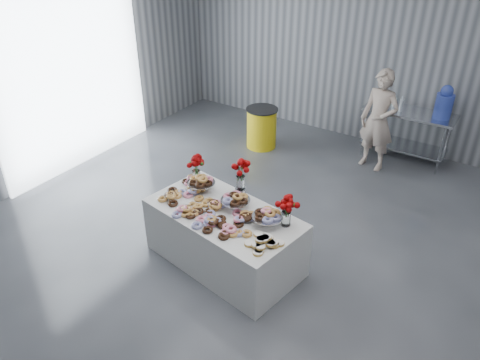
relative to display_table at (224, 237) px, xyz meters
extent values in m
plane|color=#33353A|center=(0.34, -0.11, -0.38)|extent=(9.00, 9.00, 0.00)
cube|color=gray|center=(0.34, 4.39, 1.62)|extent=(8.00, 0.04, 4.00)
cube|color=gray|center=(-3.66, -0.11, 1.62)|extent=(0.04, 9.00, 4.00)
cube|color=white|center=(-3.60, 0.89, 1.12)|extent=(0.05, 3.00, 3.00)
cube|color=white|center=(0.00, 0.00, 0.00)|extent=(2.04, 1.30, 0.75)
cube|color=silver|center=(1.07, 3.99, 0.51)|extent=(1.50, 0.60, 0.04)
cube|color=silver|center=(1.07, 3.99, -0.12)|extent=(1.40, 0.55, 0.03)
cylinder|color=silver|center=(0.42, 3.74, 0.05)|extent=(0.04, 0.04, 0.86)
cylinder|color=silver|center=(1.72, 3.74, 0.05)|extent=(0.04, 0.04, 0.86)
cylinder|color=silver|center=(0.42, 4.24, 0.05)|extent=(0.04, 0.04, 0.86)
cylinder|color=silver|center=(1.72, 4.24, 0.05)|extent=(0.04, 0.04, 0.86)
cylinder|color=silver|center=(-0.52, 0.24, 0.44)|extent=(0.06, 0.06, 0.12)
cylinder|color=silver|center=(-0.52, 0.24, 0.50)|extent=(0.36, 0.36, 0.01)
cylinder|color=silver|center=(0.07, 0.14, 0.44)|extent=(0.06, 0.06, 0.12)
cylinder|color=silver|center=(0.07, 0.14, 0.50)|extent=(0.36, 0.36, 0.01)
cylinder|color=silver|center=(0.57, 0.06, 0.44)|extent=(0.06, 0.06, 0.12)
cylinder|color=silver|center=(0.57, 0.06, 0.50)|extent=(0.36, 0.36, 0.01)
cylinder|color=white|center=(-0.70, 0.37, 0.46)|extent=(0.11, 0.11, 0.18)
cylinder|color=#1E5919|center=(-0.70, 0.37, 0.59)|extent=(0.04, 0.04, 0.18)
cylinder|color=white|center=(0.74, 0.18, 0.46)|extent=(0.11, 0.11, 0.18)
cylinder|color=#1E5919|center=(0.74, 0.18, 0.59)|extent=(0.04, 0.04, 0.18)
cylinder|color=silver|center=(0.01, 0.35, 0.45)|extent=(0.14, 0.14, 0.15)
cylinder|color=white|center=(0.01, 0.35, 0.61)|extent=(0.11, 0.11, 0.18)
cylinder|color=#1E5919|center=(0.01, 0.35, 0.75)|extent=(0.04, 0.04, 0.18)
cylinder|color=#425DE2|center=(1.57, 3.99, 0.73)|extent=(0.28, 0.28, 0.40)
sphere|color=#425DE2|center=(1.57, 3.99, 0.98)|extent=(0.20, 0.20, 0.20)
imported|color=#CC8C93|center=(0.72, 3.43, 0.48)|extent=(0.68, 0.51, 1.70)
cylinder|color=yellow|center=(-1.27, 3.04, -0.01)|extent=(0.54, 0.54, 0.73)
cylinder|color=black|center=(-1.27, 3.04, 0.36)|extent=(0.58, 0.58, 0.02)
camera|label=1|loc=(2.67, -3.75, 3.58)|focal=35.00mm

